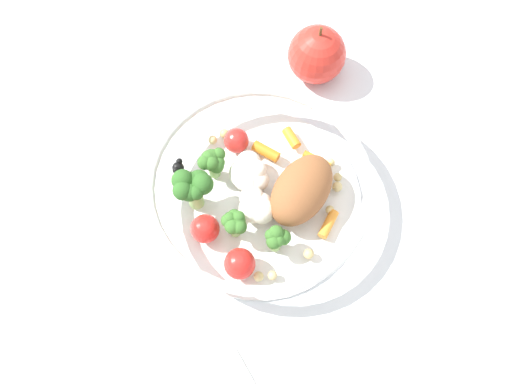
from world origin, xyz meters
TOP-DOWN VIEW (x-y plane):
  - ground_plane at (0.00, 0.00)m, footprint 2.40×2.40m
  - food_container at (-0.01, -0.00)m, footprint 0.25×0.25m
  - loose_apple at (-0.11, 0.17)m, footprint 0.07×0.07m

SIDE VIEW (x-z plane):
  - ground_plane at x=0.00m, z-range 0.00..0.00m
  - food_container at x=-0.01m, z-range 0.00..0.07m
  - loose_apple at x=-0.11m, z-range -0.01..0.08m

